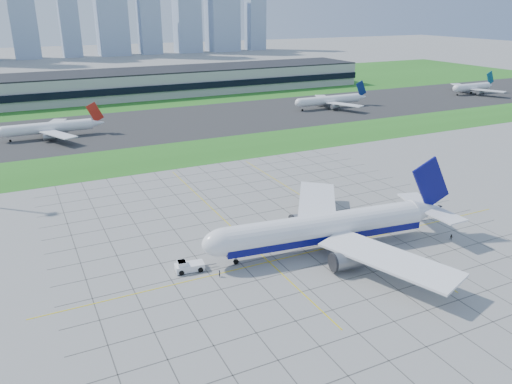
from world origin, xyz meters
The scene contains 14 objects.
ground centered at (0.00, 0.00, 0.00)m, with size 1400.00×1400.00×0.00m, color #969691.
grass_median centered at (0.00, 90.00, 0.02)m, with size 700.00×35.00×0.04m, color #25651C.
asphalt_taxiway centered at (0.00, 145.00, 0.03)m, with size 700.00×75.00×0.04m, color #383838.
grass_far centered at (0.00, 255.00, 0.02)m, with size 700.00×145.00×0.04m, color #25651C.
apron_markings centered at (0.43, 11.09, 0.02)m, with size 120.00×130.00×0.03m.
terminal centered at (40.00, 229.87, 7.89)m, with size 260.00×43.00×15.80m.
city_skyline centered at (-8.71, 520.00, 59.09)m, with size 523.00×32.40×160.00m.
airliner centered at (4.79, -2.26, 5.46)m, with size 63.32×63.82×19.96m.
pushback_tug centered at (-27.55, 2.11, 1.12)m, with size 9.19×3.80×2.53m.
crew_near centered at (-22.41, -3.24, 0.78)m, with size 0.57×0.37×1.57m, color black.
crew_far centered at (35.09, -11.87, 0.78)m, with size 0.76×0.59×1.56m, color black.
distant_jet_1 centered at (-42.89, 139.39, 4.49)m, with size 41.24×42.66×14.08m.
distant_jet_2 centered at (103.73, 142.33, 4.49)m, with size 44.72×42.66×14.08m.
distant_jet_3 centered at (213.70, 141.28, 4.48)m, with size 33.08×42.66×14.08m.
Camera 1 is at (-56.26, -89.62, 53.70)m, focal length 35.00 mm.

